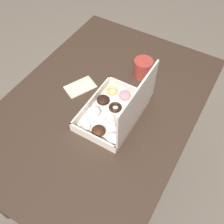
% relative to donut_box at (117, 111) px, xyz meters
% --- Properties ---
extents(ground_plane, '(8.00, 8.00, 0.00)m').
position_rel_donut_box_xyz_m(ground_plane, '(-0.03, -0.11, -0.82)').
color(ground_plane, '#6B6054').
extents(dining_table, '(1.20, 0.86, 0.78)m').
position_rel_donut_box_xyz_m(dining_table, '(-0.03, -0.11, -0.15)').
color(dining_table, '#38281E').
rests_on(dining_table, ground_plane).
extents(donut_box, '(0.33, 0.24, 0.26)m').
position_rel_donut_box_xyz_m(donut_box, '(0.00, 0.00, 0.00)').
color(donut_box, silver).
rests_on(donut_box, dining_table).
extents(coffee_mug, '(0.10, 0.10, 0.09)m').
position_rel_donut_box_xyz_m(coffee_mug, '(-0.30, -0.03, 0.00)').
color(coffee_mug, '#A3382D').
rests_on(coffee_mug, dining_table).
extents(paper_napkin, '(0.17, 0.14, 0.01)m').
position_rel_donut_box_xyz_m(paper_napkin, '(-0.07, -0.25, -0.04)').
color(paper_napkin, beige).
rests_on(paper_napkin, dining_table).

